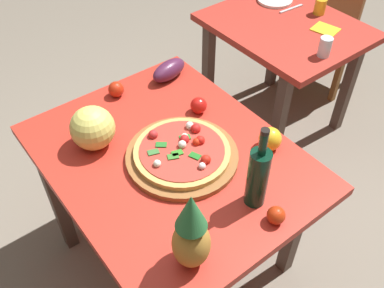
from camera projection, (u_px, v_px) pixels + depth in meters
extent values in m
plane|color=gray|center=(175.00, 254.00, 2.25)|extent=(10.00, 10.00, 0.00)
cube|color=#503930|center=(57.00, 201.00, 2.05)|extent=(0.06, 0.06, 0.71)
cube|color=#503930|center=(189.00, 132.00, 2.40)|extent=(0.06, 0.06, 0.71)
cube|color=#503930|center=(295.00, 226.00, 1.95)|extent=(0.06, 0.06, 0.71)
cube|color=red|center=(170.00, 158.00, 1.74)|extent=(1.13, 0.90, 0.04)
cube|color=#503930|center=(208.00, 74.00, 2.79)|extent=(0.06, 0.06, 0.71)
cube|color=#503930|center=(278.00, 126.00, 2.44)|extent=(0.06, 0.06, 0.71)
cube|color=#503930|center=(276.00, 43.00, 3.07)|extent=(0.06, 0.06, 0.71)
cube|color=#503930|center=(348.00, 85.00, 2.71)|extent=(0.06, 0.06, 0.71)
cube|color=#B72F24|center=(286.00, 27.00, 2.49)|extent=(0.88, 0.73, 0.04)
cube|color=brown|center=(359.00, 58.00, 3.20)|extent=(0.04, 0.04, 0.41)
cube|color=brown|center=(321.00, 42.00, 3.36)|extent=(0.04, 0.04, 0.41)
cube|color=brown|center=(337.00, 77.00, 3.03)|extent=(0.04, 0.04, 0.41)
cube|color=brown|center=(298.00, 59.00, 3.19)|extent=(0.04, 0.04, 0.41)
cube|color=brown|center=(336.00, 32.00, 3.04)|extent=(0.46, 0.46, 0.04)
cube|color=#96572F|center=(330.00, 12.00, 2.79)|extent=(0.40, 0.11, 0.40)
cylinder|color=brown|center=(182.00, 156.00, 1.70)|extent=(0.45, 0.45, 0.02)
cylinder|color=#D9A655|center=(182.00, 152.00, 1.68)|extent=(0.38, 0.38, 0.02)
cylinder|color=#C0392D|center=(182.00, 150.00, 1.67)|extent=(0.34, 0.34, 0.00)
sphere|color=red|center=(197.00, 142.00, 1.69)|extent=(0.03, 0.03, 0.03)
sphere|color=red|center=(206.00, 160.00, 1.62)|extent=(0.04, 0.04, 0.04)
sphere|color=red|center=(185.00, 139.00, 1.70)|extent=(0.04, 0.04, 0.04)
sphere|color=red|center=(153.00, 135.00, 1.72)|extent=(0.04, 0.04, 0.04)
sphere|color=red|center=(196.00, 129.00, 1.74)|extent=(0.04, 0.04, 0.04)
sphere|color=red|center=(200.00, 140.00, 1.70)|extent=(0.04, 0.04, 0.04)
cube|color=#257127|center=(161.00, 145.00, 1.69)|extent=(0.05, 0.05, 0.00)
cube|color=#227226|center=(185.00, 138.00, 1.72)|extent=(0.04, 0.05, 0.00)
cube|color=#377B2B|center=(173.00, 156.00, 1.64)|extent=(0.04, 0.05, 0.00)
cube|color=#328624|center=(177.00, 153.00, 1.65)|extent=(0.04, 0.05, 0.00)
cube|color=#217423|center=(195.00, 156.00, 1.64)|extent=(0.05, 0.04, 0.00)
cube|color=#397435|center=(153.00, 152.00, 1.66)|extent=(0.04, 0.05, 0.00)
sphere|color=white|center=(190.00, 126.00, 1.76)|extent=(0.03, 0.03, 0.03)
sphere|color=#EAEECF|center=(184.00, 136.00, 1.71)|extent=(0.03, 0.03, 0.03)
sphere|color=white|center=(182.00, 145.00, 1.68)|extent=(0.03, 0.03, 0.03)
sphere|color=white|center=(202.00, 166.00, 1.60)|extent=(0.03, 0.03, 0.03)
sphere|color=white|center=(157.00, 164.00, 1.61)|extent=(0.03, 0.03, 0.03)
cylinder|color=black|center=(257.00, 178.00, 1.47)|extent=(0.08, 0.08, 0.25)
cylinder|color=black|center=(263.00, 144.00, 1.35)|extent=(0.03, 0.03, 0.09)
cylinder|color=black|center=(265.00, 132.00, 1.32)|extent=(0.03, 0.03, 0.02)
ellipsoid|color=#B88133|center=(191.00, 244.00, 1.32)|extent=(0.12, 0.12, 0.20)
cone|color=#2B6E3A|center=(191.00, 211.00, 1.20)|extent=(0.10, 0.10, 0.14)
sphere|color=#DCD464|center=(93.00, 128.00, 1.70)|extent=(0.18, 0.18, 0.18)
ellipsoid|color=yellow|center=(270.00, 139.00, 1.72)|extent=(0.09, 0.09, 0.10)
ellipsoid|color=#502142|center=(169.00, 70.00, 2.07)|extent=(0.13, 0.21, 0.09)
sphere|color=red|center=(199.00, 105.00, 1.89)|extent=(0.07, 0.07, 0.07)
sphere|color=red|center=(276.00, 215.00, 1.47)|extent=(0.07, 0.07, 0.07)
sphere|color=red|center=(116.00, 89.00, 1.97)|extent=(0.07, 0.07, 0.07)
cylinder|color=gold|center=(320.00, 6.00, 2.53)|extent=(0.07, 0.07, 0.09)
cylinder|color=silver|center=(325.00, 47.00, 2.20)|extent=(0.07, 0.07, 0.10)
cylinder|color=white|center=(275.00, 0.00, 2.67)|extent=(0.22, 0.22, 0.02)
cube|color=silver|center=(291.00, 9.00, 2.60)|extent=(0.03, 0.18, 0.01)
cube|color=yellow|center=(325.00, 29.00, 2.42)|extent=(0.16, 0.15, 0.01)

